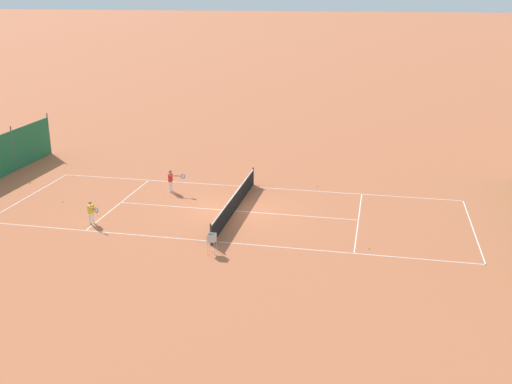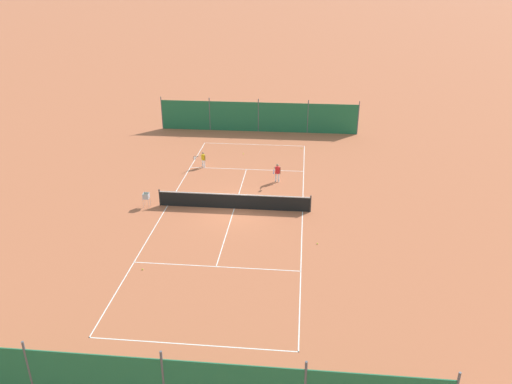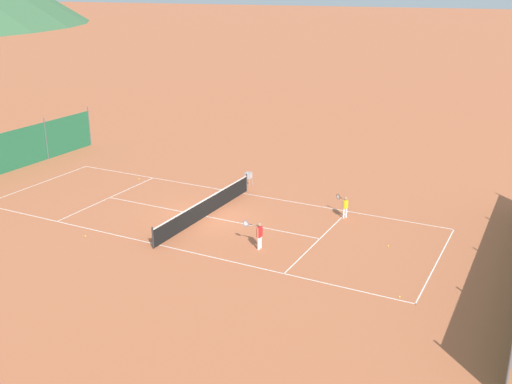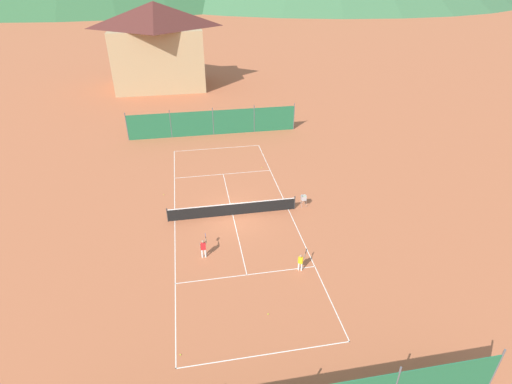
% 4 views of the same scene
% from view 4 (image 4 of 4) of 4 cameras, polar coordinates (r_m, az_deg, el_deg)
% --- Properties ---
extents(ground_plane, '(600.00, 600.00, 0.00)m').
position_cam_4_polar(ground_plane, '(28.68, -3.34, -3.29)').
color(ground_plane, '#B7603D').
extents(court_line_markings, '(8.25, 23.85, 0.01)m').
position_cam_4_polar(court_line_markings, '(28.68, -3.34, -3.28)').
color(court_line_markings, white).
rests_on(court_line_markings, ground).
extents(tennis_net, '(9.18, 0.08, 1.06)m').
position_cam_4_polar(tennis_net, '(28.40, -3.36, -2.45)').
color(tennis_net, '#2D2D2D').
rests_on(tennis_net, ground).
extents(windscreen_fence_far, '(17.28, 0.08, 2.90)m').
position_cam_4_polar(windscreen_fence_far, '(41.96, -6.14, 9.82)').
color(windscreen_fence_far, '#236B42').
rests_on(windscreen_fence_far, ground).
extents(player_far_service, '(0.45, 1.06, 1.29)m').
position_cam_4_polar(player_far_service, '(24.62, -7.51, -7.78)').
color(player_far_service, white).
rests_on(player_far_service, ground).
extents(player_near_service, '(0.76, 0.83, 1.15)m').
position_cam_4_polar(player_near_service, '(23.68, 6.43, -9.73)').
color(player_near_service, white).
rests_on(player_near_service, ground).
extents(tennis_ball_near_corner, '(0.07, 0.07, 0.07)m').
position_cam_4_polar(tennis_ball_near_corner, '(31.83, -13.04, -0.35)').
color(tennis_ball_near_corner, '#CCE033').
rests_on(tennis_ball_near_corner, ground).
extents(tennis_ball_mid_court, '(0.07, 0.07, 0.07)m').
position_cam_4_polar(tennis_ball_mid_court, '(20.19, -10.76, -21.88)').
color(tennis_ball_mid_court, '#CCE033').
rests_on(tennis_ball_mid_court, ground).
extents(tennis_ball_by_net_left, '(0.07, 0.07, 0.07)m').
position_cam_4_polar(tennis_ball_by_net_left, '(35.14, 0.82, 3.54)').
color(tennis_ball_by_net_left, '#CCE033').
rests_on(tennis_ball_by_net_left, ground).
extents(tennis_ball_service_box, '(0.07, 0.07, 0.07)m').
position_cam_4_polar(tennis_ball_service_box, '(21.49, 1.74, -17.02)').
color(tennis_ball_service_box, '#CCE033').
rests_on(tennis_ball_service_box, ground).
extents(ball_hopper, '(0.36, 0.36, 0.89)m').
position_cam_4_polar(ball_hopper, '(29.51, 6.85, -0.90)').
color(ball_hopper, '#B7B7BC').
rests_on(ball_hopper, ground).
extents(alpine_chalet, '(13.00, 10.00, 11.20)m').
position_cam_4_polar(alpine_chalet, '(60.00, -13.87, 19.82)').
color(alpine_chalet, tan).
rests_on(alpine_chalet, ground).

